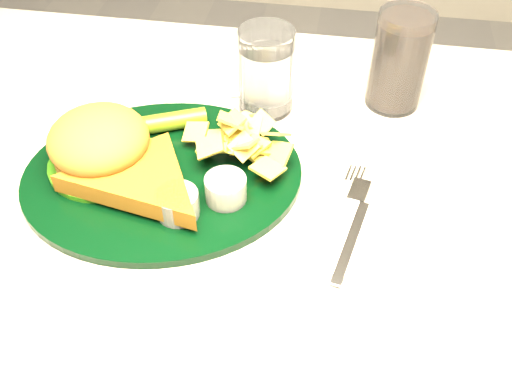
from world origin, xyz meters
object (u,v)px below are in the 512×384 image
cola_glass (399,61)px  fork_napkin (351,235)px  table (238,351)px  dinner_plate (160,154)px  water_glass (266,71)px

cola_glass → fork_napkin: bearing=-99.4°
table → cola_glass: size_ratio=8.57×
dinner_plate → fork_napkin: dinner_plate is taller
table → dinner_plate: bearing=172.0°
table → fork_napkin: size_ratio=7.21×
table → fork_napkin: 0.41m
cola_glass → fork_napkin: 0.28m
dinner_plate → cola_glass: cola_glass is taller
table → water_glass: water_glass is taller
table → fork_napkin: bearing=-18.2°
cola_glass → table: bearing=-131.0°
table → dinner_plate: size_ratio=3.46×
water_glass → table: bearing=-94.7°
table → dinner_plate: dinner_plate is taller
dinner_plate → water_glass: bearing=44.2°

